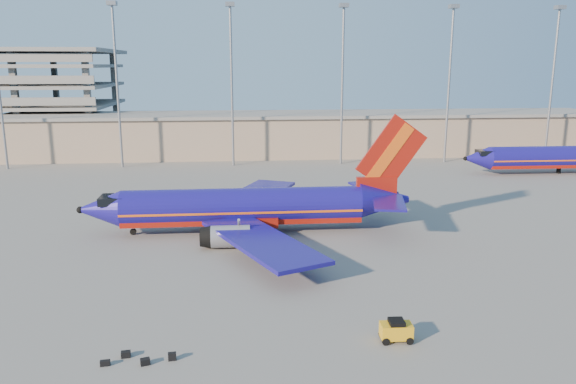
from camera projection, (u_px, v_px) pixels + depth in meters
name	position (u px, v px, depth m)	size (l,w,h in m)	color
ground	(280.00, 241.00, 59.07)	(220.00, 220.00, 0.00)	slate
terminal_building	(306.00, 133.00, 115.31)	(122.00, 16.00, 8.50)	#9E846D
light_mast_row	(287.00, 68.00, 100.27)	(101.60, 1.60, 28.65)	gray
aircraft_main	(251.00, 208.00, 61.73)	(38.03, 36.65, 12.89)	navy
aircraft_second	(565.00, 157.00, 95.05)	(36.23, 14.13, 12.27)	navy
baggage_tug	(396.00, 330.00, 37.51)	(2.16, 1.35, 1.52)	gold
luggage_pile	(139.00, 359.00, 35.02)	(4.63, 1.54, 0.50)	black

